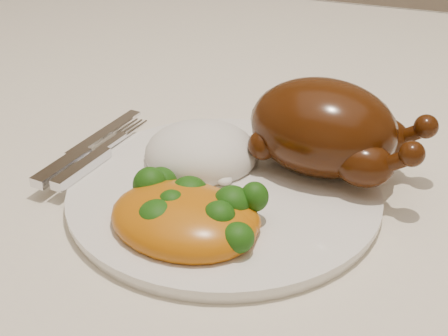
% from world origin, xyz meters
% --- Properties ---
extents(dining_table, '(1.60, 0.90, 0.76)m').
position_xyz_m(dining_table, '(0.00, 0.00, 0.67)').
color(dining_table, brown).
rests_on(dining_table, floor).
extents(tablecloth, '(1.73, 1.03, 0.18)m').
position_xyz_m(tablecloth, '(0.00, 0.00, 0.74)').
color(tablecloth, silver).
rests_on(tablecloth, dining_table).
extents(dinner_plate, '(0.32, 0.32, 0.01)m').
position_xyz_m(dinner_plate, '(-0.10, -0.14, 0.77)').
color(dinner_plate, white).
rests_on(dinner_plate, tablecloth).
extents(roast_chicken, '(0.17, 0.12, 0.09)m').
position_xyz_m(roast_chicken, '(-0.03, -0.08, 0.82)').
color(roast_chicken, '#411B07').
rests_on(roast_chicken, dinner_plate).
extents(rice_mound, '(0.13, 0.12, 0.05)m').
position_xyz_m(rice_mound, '(-0.14, -0.11, 0.79)').
color(rice_mound, white).
rests_on(rice_mound, dinner_plate).
extents(mac_and_cheese, '(0.13, 0.11, 0.05)m').
position_xyz_m(mac_and_cheese, '(-0.11, -0.21, 0.79)').
color(mac_and_cheese, '#CF670D').
rests_on(mac_and_cheese, dinner_plate).
extents(cutlery, '(0.04, 0.17, 0.01)m').
position_xyz_m(cutlery, '(-0.24, -0.14, 0.78)').
color(cutlery, silver).
rests_on(cutlery, dinner_plate).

